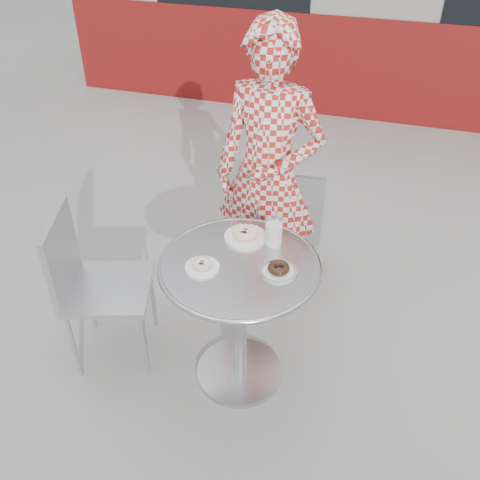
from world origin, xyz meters
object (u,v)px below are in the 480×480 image
(plate_checker, at_px, (279,270))
(seated_person, at_px, (268,176))
(bistro_table, at_px, (240,294))
(plate_near, at_px, (202,265))
(chair_far, at_px, (287,244))
(milk_cup, at_px, (274,233))
(chair_left, at_px, (111,314))
(plate_far, at_px, (245,234))

(plate_checker, bearing_deg, seated_person, 108.22)
(bistro_table, bearing_deg, plate_checker, -3.25)
(plate_near, bearing_deg, seated_person, 82.19)
(chair_far, xyz_separation_m, milk_cup, (0.06, -0.68, 0.56))
(plate_near, xyz_separation_m, plate_checker, (0.34, 0.07, -0.00))
(seated_person, bearing_deg, bistro_table, -78.98)
(bistro_table, xyz_separation_m, plate_checker, (0.19, -0.01, 0.20))
(milk_cup, bearing_deg, chair_left, -164.69)
(milk_cup, bearing_deg, plate_checker, -69.71)
(seated_person, relative_size, plate_far, 8.20)
(chair_left, relative_size, plate_near, 5.72)
(bistro_table, xyz_separation_m, milk_cup, (0.11, 0.19, 0.25))
(bistro_table, height_order, plate_far, plate_far)
(chair_far, height_order, plate_near, chair_far)
(plate_far, distance_m, plate_checker, 0.30)
(milk_cup, bearing_deg, bistro_table, -120.21)
(chair_far, height_order, seated_person, seated_person)
(chair_left, xyz_separation_m, milk_cup, (0.82, 0.23, 0.55))
(bistro_table, xyz_separation_m, plate_near, (-0.15, -0.08, 0.20))
(plate_checker, distance_m, milk_cup, 0.22)
(chair_far, relative_size, chair_left, 0.96)
(seated_person, distance_m, plate_near, 0.78)
(plate_near, height_order, plate_checker, plate_checker)
(chair_far, height_order, milk_cup, milk_cup)
(bistro_table, distance_m, plate_checker, 0.27)
(seated_person, bearing_deg, milk_cup, -65.40)
(plate_near, distance_m, plate_checker, 0.34)
(seated_person, xyz_separation_m, plate_checker, (0.23, -0.70, -0.06))
(chair_far, bearing_deg, plate_far, 76.98)
(plate_checker, relative_size, milk_cup, 1.25)
(chair_left, height_order, plate_checker, chair_left)
(plate_far, xyz_separation_m, plate_checker, (0.22, -0.21, -0.01))
(chair_far, xyz_separation_m, plate_far, (-0.08, -0.67, 0.52))
(seated_person, distance_m, plate_checker, 0.74)
(chair_left, xyz_separation_m, seated_person, (0.67, 0.73, 0.56))
(bistro_table, xyz_separation_m, chair_left, (-0.71, -0.03, -0.30))
(bistro_table, relative_size, chair_far, 0.89)
(plate_near, bearing_deg, milk_cup, 45.80)
(seated_person, relative_size, plate_checker, 9.85)
(plate_checker, bearing_deg, chair_far, 98.84)
(milk_cup, bearing_deg, plate_near, -134.20)
(chair_far, distance_m, plate_checker, 1.02)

